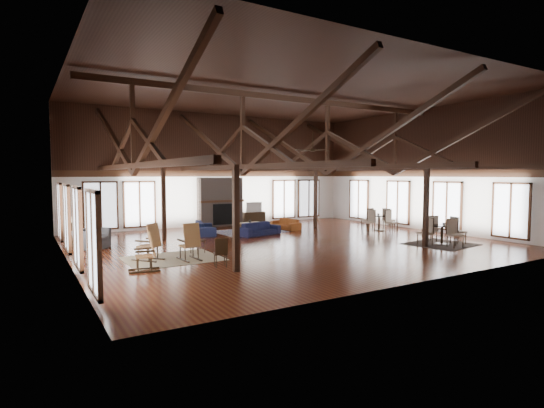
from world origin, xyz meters
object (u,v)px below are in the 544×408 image
armchair (92,239)px  cafe_table_far (379,220)px  cafe_table_near (442,231)px  sofa_orange (286,224)px  sofa_navy_front (260,229)px  coffee_table (251,224)px  tv_console (253,218)px  sofa_navy_left (205,228)px

armchair → cafe_table_far: 13.05m
cafe_table_near → cafe_table_far: (0.89, 4.31, -0.01)m
sofa_orange → cafe_table_near: bearing=16.2°
sofa_navy_front → armchair: 7.10m
sofa_orange → cafe_table_far: (3.61, -2.90, 0.27)m
sofa_navy_front → armchair: armchair is taller
coffee_table → cafe_table_near: bearing=-67.8°
cafe_table_near → tv_console: (-2.97, 10.19, -0.21)m
sofa_navy_left → coffee_table: (2.31, -0.15, 0.08)m
sofa_navy_front → coffee_table: bearing=66.1°
armchair → cafe_table_near: 13.48m
sofa_orange → tv_console: 3.00m
sofa_navy_front → coffee_table: sofa_navy_front is taller
armchair → tv_console: (9.07, 4.14, -0.04)m
cafe_table_far → tv_console: bearing=123.3°
sofa_orange → coffee_table: size_ratio=1.46×
armchair → cafe_table_near: (12.04, -6.05, 0.17)m
sofa_orange → armchair: 9.40m
cafe_table_far → armchair: bearing=172.3°
armchair → cafe_table_near: bearing=-78.3°
armchair → tv_console: 9.97m
sofa_navy_left → tv_console: size_ratio=1.57×
sofa_orange → tv_console: size_ratio=1.36×
cafe_table_far → tv_console: (-3.87, 5.88, -0.20)m
coffee_table → tv_console: tv_console is taller
armchair → sofa_orange: bearing=-44.6°
tv_console → cafe_table_near: bearing=-73.7°
tv_console → sofa_orange: bearing=-85.1°
sofa_navy_left → tv_console: tv_console is taller
sofa_navy_left → sofa_orange: 4.26m
cafe_table_near → cafe_table_far: 4.40m
sofa_navy_left → coffee_table: sofa_navy_left is taller
cafe_table_near → tv_console: size_ratio=1.61×
sofa_navy_left → cafe_table_far: bearing=-95.3°
sofa_navy_left → sofa_navy_front: bearing=-110.3°
sofa_orange → armchair: (-9.33, -1.16, 0.11)m
sofa_navy_left → armchair: size_ratio=1.81×
tv_console → coffee_table: bearing=-120.2°
coffee_table → cafe_table_far: bearing=-38.6°
coffee_table → armchair: size_ratio=1.07×
coffee_table → cafe_table_far: 6.31m
sofa_navy_front → coffee_table: (0.29, 1.37, 0.09)m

